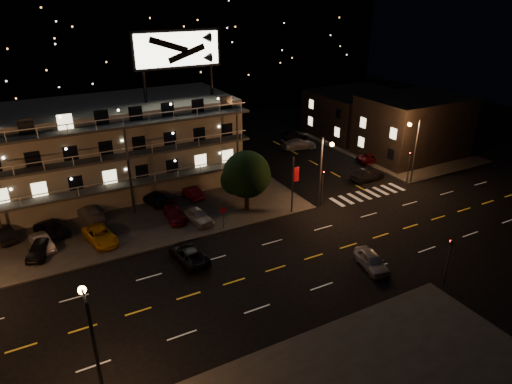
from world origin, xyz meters
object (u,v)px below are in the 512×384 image
side_car_0 (367,175)px  lot_car_7 (89,212)px  tree (246,176)px  road_car_west (189,254)px  road_car_east (371,261)px  lot_car_2 (100,236)px  lot_car_4 (197,216)px

side_car_0 → lot_car_7: bearing=78.5°
side_car_0 → tree: bearing=89.4°
lot_car_7 → road_car_west: bearing=103.0°
tree → road_car_west: bearing=-144.7°
tree → side_car_0: bearing=0.8°
side_car_0 → road_car_west: size_ratio=0.90×
road_car_east → lot_car_2: bearing=154.9°
lot_car_2 → lot_car_7: size_ratio=1.01×
lot_car_7 → side_car_0: lot_car_7 is taller
tree → road_car_west: 11.68m
lot_car_2 → road_car_east: 25.07m
tree → side_car_0: 17.55m
lot_car_7 → road_car_west: lot_car_7 is taller
lot_car_2 → road_car_west: (6.23, -6.87, -0.13)m
road_car_east → lot_car_7: bearing=146.2°
lot_car_7 → road_car_east: lot_car_7 is taller
side_car_0 → lot_car_4: bearing=89.6°
tree → road_car_east: (4.39, -15.04, -3.38)m
road_car_east → road_car_west: road_car_east is taller
lot_car_4 → road_car_west: size_ratio=0.85×
tree → side_car_0: size_ratio=1.50×
tree → lot_car_2: size_ratio=1.39×
lot_car_7 → road_car_west: size_ratio=0.96×
tree → road_car_east: tree is taller
side_car_0 → road_car_west: (-26.34, -6.71, -0.04)m
lot_car_4 → lot_car_7: 11.46m
road_car_west → lot_car_2: bearing=-52.9°
tree → lot_car_7: size_ratio=1.40×
lot_car_7 → road_car_east: 28.92m
lot_car_4 → road_car_east: lot_car_4 is taller
lot_car_4 → road_car_east: bearing=-66.7°
tree → road_car_east: bearing=-73.7°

